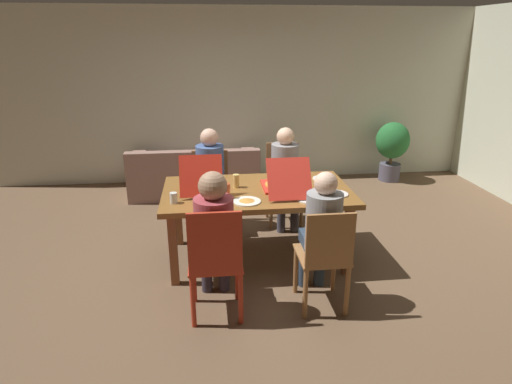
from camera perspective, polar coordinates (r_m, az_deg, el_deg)
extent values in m
plane|color=brown|center=(4.66, 0.14, -8.57)|extent=(20.00, 20.00, 0.00)
cube|color=beige|center=(6.95, -2.66, 12.42)|extent=(7.58, 0.12, 2.65)
cube|color=brown|center=(4.36, 0.15, 0.01)|extent=(1.88, 1.07, 0.05)
cube|color=brown|center=(4.11, -10.83, -7.50)|extent=(0.08, 0.08, 0.71)
cube|color=brown|center=(4.30, 11.99, -6.28)|extent=(0.08, 0.08, 0.71)
cube|color=brown|center=(4.88, -10.21, -2.92)|extent=(0.08, 0.08, 0.71)
cube|color=brown|center=(5.05, 8.99, -2.08)|extent=(0.08, 0.08, 0.71)
cylinder|color=#97673A|center=(3.98, 5.25, -10.17)|extent=(0.04, 0.04, 0.46)
cylinder|color=#97673A|center=(4.07, 10.19, -9.77)|extent=(0.04, 0.04, 0.46)
cylinder|color=#97673A|center=(3.66, 6.51, -13.18)|extent=(0.04, 0.04, 0.46)
cylinder|color=#97673A|center=(3.75, 11.90, -12.64)|extent=(0.04, 0.04, 0.46)
cube|color=#97673A|center=(3.74, 8.65, -8.23)|extent=(0.41, 0.45, 0.02)
cube|color=#97673A|center=(3.46, 9.74, -6.34)|extent=(0.39, 0.03, 0.46)
cylinder|color=#2D3B4C|center=(4.09, 6.36, -9.18)|extent=(0.10, 0.10, 0.48)
cylinder|color=#2D3B4C|center=(4.13, 8.39, -9.02)|extent=(0.10, 0.10, 0.48)
cube|color=#2D3B4C|center=(3.85, 8.08, -6.33)|extent=(0.27, 0.32, 0.11)
cylinder|color=gray|center=(3.61, 8.89, -3.90)|extent=(0.30, 0.30, 0.50)
sphere|color=beige|center=(3.49, 9.18, 1.12)|extent=(0.19, 0.19, 0.19)
cylinder|color=olive|center=(5.31, 5.99, -2.29)|extent=(0.04, 0.04, 0.46)
cylinder|color=olive|center=(5.24, 2.01, -2.48)|extent=(0.04, 0.04, 0.46)
cylinder|color=olive|center=(5.62, 5.24, -0.98)|extent=(0.04, 0.04, 0.46)
cylinder|color=olive|center=(5.56, 1.48, -1.15)|extent=(0.04, 0.04, 0.46)
cube|color=olive|center=(5.34, 3.74, 0.70)|extent=(0.43, 0.40, 0.02)
cube|color=olive|center=(5.44, 3.45, 3.94)|extent=(0.41, 0.03, 0.50)
cylinder|color=#43414C|center=(5.18, 5.13, -2.70)|extent=(0.10, 0.10, 0.48)
cylinder|color=#43414C|center=(5.15, 3.35, -2.79)|extent=(0.10, 0.10, 0.48)
cube|color=#43414C|center=(5.19, 4.04, 0.79)|extent=(0.30, 0.30, 0.11)
cylinder|color=gray|center=(5.25, 3.81, 3.78)|extent=(0.33, 0.33, 0.48)
sphere|color=beige|center=(5.17, 3.89, 7.32)|extent=(0.21, 0.21, 0.21)
cylinder|color=#B6321E|center=(3.88, -8.19, -11.21)|extent=(0.04, 0.04, 0.46)
cylinder|color=#B6321E|center=(3.88, -2.47, -10.97)|extent=(0.04, 0.04, 0.46)
cylinder|color=#B6321E|center=(3.58, -8.29, -14.11)|extent=(0.04, 0.04, 0.46)
cylinder|color=#B6321E|center=(3.58, -2.03, -13.85)|extent=(0.04, 0.04, 0.46)
cube|color=#B6321E|center=(3.60, -5.36, -9.25)|extent=(0.44, 0.41, 0.02)
cube|color=#B6321E|center=(3.31, -5.42, -6.80)|extent=(0.42, 0.03, 0.51)
cylinder|color=#322C37|center=(4.01, -6.53, -9.84)|extent=(0.10, 0.10, 0.48)
cylinder|color=#322C37|center=(4.01, -4.27, -9.75)|extent=(0.10, 0.10, 0.48)
cube|color=#322C37|center=(3.73, -5.47, -7.12)|extent=(0.28, 0.36, 0.11)
cylinder|color=#A73F48|center=(3.46, -5.53, -4.74)|extent=(0.32, 0.32, 0.50)
sphere|color=#A37E60|center=(3.33, -5.73, 0.80)|extent=(0.23, 0.23, 0.23)
cylinder|color=#966037|center=(5.18, -3.60, -2.77)|extent=(0.04, 0.04, 0.46)
cylinder|color=#966037|center=(5.18, -7.99, -2.95)|extent=(0.04, 0.04, 0.46)
cylinder|color=#966037|center=(5.51, -3.81, -1.38)|extent=(0.04, 0.04, 0.46)
cylinder|color=#966037|center=(5.51, -7.94, -1.54)|extent=(0.04, 0.04, 0.46)
cube|color=#966037|center=(5.26, -5.93, 0.30)|extent=(0.46, 0.41, 0.02)
cube|color=#966037|center=(5.37, -6.05, 3.25)|extent=(0.43, 0.03, 0.43)
cylinder|color=#353D4D|center=(5.04, -4.84, -3.36)|extent=(0.10, 0.10, 0.48)
cylinder|color=#353D4D|center=(5.04, -6.69, -3.43)|extent=(0.10, 0.10, 0.48)
cube|color=#353D4D|center=(5.07, -5.91, 0.30)|extent=(0.30, 0.34, 0.11)
cylinder|color=#445E96|center=(5.16, -6.05, 3.47)|extent=(0.33, 0.33, 0.49)
sphere|color=#D7AA8F|center=(5.08, -6.18, 7.14)|extent=(0.21, 0.21, 0.21)
cube|color=red|center=(4.47, -7.15, 0.85)|extent=(0.41, 0.41, 0.03)
cylinder|color=#C37F36|center=(4.46, -7.16, 1.08)|extent=(0.36, 0.36, 0.01)
cube|color=red|center=(4.13, -7.26, 2.12)|extent=(0.41, 0.18, 0.37)
cube|color=red|center=(4.43, 3.56, 0.79)|extent=(0.42, 0.42, 0.02)
cylinder|color=#C18331|center=(4.42, 3.56, 0.99)|extent=(0.37, 0.37, 0.01)
cube|color=red|center=(4.07, 4.41, 1.75)|extent=(0.42, 0.24, 0.35)
cylinder|color=white|center=(4.03, -1.20, -1.24)|extent=(0.26, 0.26, 0.01)
cone|color=#CB8738|center=(4.02, -1.21, -1.05)|extent=(0.14, 0.14, 0.02)
cylinder|color=white|center=(4.29, 10.58, -0.26)|extent=(0.22, 0.22, 0.01)
cylinder|color=white|center=(4.73, 8.79, 1.76)|extent=(0.22, 0.22, 0.01)
cylinder|color=white|center=(4.11, 7.10, -0.93)|extent=(0.25, 0.25, 0.01)
cylinder|color=#BD4826|center=(4.09, -3.91, 0.10)|extent=(0.07, 0.07, 0.15)
cylinder|color=#B54528|center=(4.49, 8.67, 1.62)|extent=(0.08, 0.08, 0.14)
cylinder|color=#D9C165|center=(4.40, -2.65, 1.46)|extent=(0.06, 0.06, 0.14)
cylinder|color=silver|center=(4.06, -10.80, -0.77)|extent=(0.07, 0.07, 0.10)
cube|color=#906C5F|center=(6.56, -8.02, 1.66)|extent=(1.86, 0.87, 0.39)
cube|color=#906C5F|center=(6.11, -8.23, 3.87)|extent=(1.86, 0.16, 0.33)
cube|color=#906C5F|center=(6.55, -15.45, 3.74)|extent=(0.20, 0.83, 0.18)
cube|color=#906C5F|center=(6.51, -0.78, 4.35)|extent=(0.20, 0.83, 0.18)
cylinder|color=#514E5D|center=(7.39, 17.14, 2.56)|extent=(0.33, 0.33, 0.28)
cylinder|color=brown|center=(7.33, 17.32, 4.24)|extent=(0.05, 0.05, 0.17)
ellipsoid|color=#256A32|center=(7.26, 17.56, 6.50)|extent=(0.53, 0.53, 0.58)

